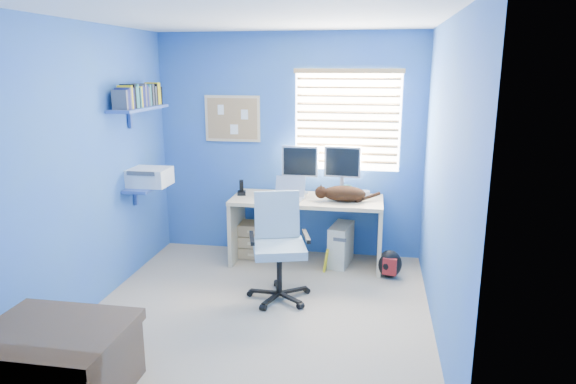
% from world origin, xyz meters
% --- Properties ---
extents(floor, '(3.00, 3.20, 0.00)m').
position_xyz_m(floor, '(0.00, 0.00, 0.00)').
color(floor, tan).
rests_on(floor, ground).
extents(ceiling, '(3.00, 3.20, 0.00)m').
position_xyz_m(ceiling, '(0.00, 0.00, 2.50)').
color(ceiling, white).
rests_on(ceiling, wall_back).
extents(wall_back, '(3.00, 0.01, 2.50)m').
position_xyz_m(wall_back, '(0.00, 1.60, 1.25)').
color(wall_back, blue).
rests_on(wall_back, ground).
extents(wall_front, '(3.00, 0.01, 2.50)m').
position_xyz_m(wall_front, '(0.00, -1.60, 1.25)').
color(wall_front, blue).
rests_on(wall_front, ground).
extents(wall_left, '(0.01, 3.20, 2.50)m').
position_xyz_m(wall_left, '(-1.50, 0.00, 1.25)').
color(wall_left, blue).
rests_on(wall_left, ground).
extents(wall_right, '(0.01, 3.20, 2.50)m').
position_xyz_m(wall_right, '(1.50, 0.00, 1.25)').
color(wall_right, blue).
rests_on(wall_right, ground).
extents(desk, '(1.63, 0.65, 0.74)m').
position_xyz_m(desk, '(0.25, 1.26, 0.37)').
color(desk, '#D9B780').
rests_on(desk, floor).
extents(laptop, '(0.36, 0.30, 0.22)m').
position_xyz_m(laptop, '(0.05, 1.15, 0.85)').
color(laptop, silver).
rests_on(laptop, desk).
extents(monitor_left, '(0.40, 0.13, 0.54)m').
position_xyz_m(monitor_left, '(0.15, 1.44, 1.01)').
color(monitor_left, silver).
rests_on(monitor_left, desk).
extents(monitor_right, '(0.41, 0.16, 0.54)m').
position_xyz_m(monitor_right, '(0.61, 1.48, 1.01)').
color(monitor_right, silver).
rests_on(monitor_right, desk).
extents(phone, '(0.11, 0.13, 0.17)m').
position_xyz_m(phone, '(-0.48, 1.28, 0.82)').
color(phone, black).
rests_on(phone, desk).
extents(mug, '(0.10, 0.09, 0.10)m').
position_xyz_m(mug, '(0.67, 1.50, 0.79)').
color(mug, '#2A7976').
rests_on(mug, desk).
extents(cd_spindle, '(0.13, 0.13, 0.07)m').
position_xyz_m(cd_spindle, '(0.86, 1.40, 0.78)').
color(cd_spindle, silver).
rests_on(cd_spindle, desk).
extents(cat, '(0.49, 0.31, 0.16)m').
position_xyz_m(cat, '(0.66, 1.19, 0.82)').
color(cat, black).
rests_on(cat, desk).
extents(tower_pc, '(0.27, 0.47, 0.45)m').
position_xyz_m(tower_pc, '(0.63, 1.27, 0.23)').
color(tower_pc, beige).
rests_on(tower_pc, floor).
extents(drawer_boxes, '(0.35, 0.28, 0.41)m').
position_xyz_m(drawer_boxes, '(-0.36, 1.34, 0.20)').
color(drawer_boxes, tan).
rests_on(drawer_boxes, floor).
extents(yellow_book, '(0.03, 0.17, 0.24)m').
position_xyz_m(yellow_book, '(0.49, 1.07, 0.12)').
color(yellow_book, yellow).
rests_on(yellow_book, floor).
extents(backpack, '(0.29, 0.25, 0.29)m').
position_xyz_m(backpack, '(1.16, 0.98, 0.15)').
color(backpack, black).
rests_on(backpack, floor).
extents(bed_corner, '(1.01, 0.72, 0.49)m').
position_xyz_m(bed_corner, '(-1.10, -1.39, 0.24)').
color(bed_corner, brown).
rests_on(bed_corner, floor).
extents(office_chair, '(0.71, 0.71, 0.98)m').
position_xyz_m(office_chair, '(0.11, 0.35, 0.37)').
color(office_chair, black).
rests_on(office_chair, floor).
extents(window_blinds, '(1.15, 0.05, 1.10)m').
position_xyz_m(window_blinds, '(0.65, 1.57, 1.55)').
color(window_blinds, white).
rests_on(window_blinds, ground).
extents(corkboard, '(0.64, 0.02, 0.52)m').
position_xyz_m(corkboard, '(-0.65, 1.58, 1.55)').
color(corkboard, '#D9B780').
rests_on(corkboard, ground).
extents(wall_shelves, '(0.42, 0.90, 1.05)m').
position_xyz_m(wall_shelves, '(-1.35, 0.75, 1.43)').
color(wall_shelves, '#3856A4').
rests_on(wall_shelves, ground).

